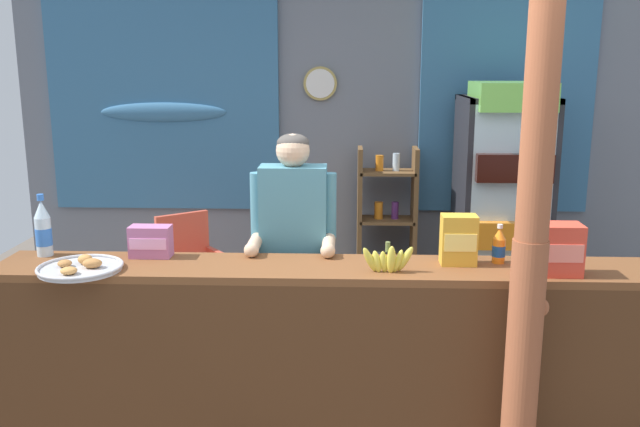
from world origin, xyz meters
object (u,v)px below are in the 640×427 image
object	(u,v)px
stall_counter	(331,342)
snack_box_choco_powder	(459,240)
banana_bunch	(388,260)
soda_bottle_orange_soda	(499,247)
shopkeeper	(293,237)
drink_fridge	(503,192)
snack_box_wafer	(151,241)
snack_box_crackers	(558,249)
plastic_lawn_chair	(191,264)
timber_post	(530,251)
pastry_tray	(80,267)
soda_bottle_water	(43,230)
bottle_shelf_rack	(386,225)

from	to	relation	value
stall_counter	snack_box_choco_powder	world-z (taller)	snack_box_choco_powder
banana_bunch	soda_bottle_orange_soda	bearing A→B (deg)	17.59
shopkeeper	snack_box_choco_powder	xyz separation A→B (m)	(0.88, -0.35, 0.09)
drink_fridge	snack_box_wafer	bearing A→B (deg)	-143.51
snack_box_wafer	snack_box_crackers	xyz separation A→B (m)	(2.08, -0.22, 0.04)
drink_fridge	plastic_lawn_chair	xyz separation A→B (m)	(-2.35, -0.28, -0.51)
timber_post	snack_box_crackers	world-z (taller)	timber_post
timber_post	drink_fridge	bearing A→B (deg)	80.59
snack_box_wafer	snack_box_choco_powder	xyz separation A→B (m)	(1.62, -0.07, 0.04)
plastic_lawn_chair	snack_box_choco_powder	xyz separation A→B (m)	(1.74, -1.44, 0.59)
stall_counter	drink_fridge	xyz separation A→B (m)	(1.25, 1.88, 0.43)
drink_fridge	snack_box_choco_powder	xyz separation A→B (m)	(-0.60, -1.72, 0.07)
pastry_tray	banana_bunch	world-z (taller)	banana_bunch
soda_bottle_water	timber_post	bearing A→B (deg)	-11.92
timber_post	pastry_tray	world-z (taller)	timber_post
drink_fridge	shopkeeper	world-z (taller)	drink_fridge
timber_post	snack_box_choco_powder	xyz separation A→B (m)	(-0.25, 0.44, -0.07)
plastic_lawn_chair	timber_post	bearing A→B (deg)	-43.52
snack_box_choco_powder	pastry_tray	size ratio (longest dim) A/B	0.61
stall_counter	soda_bottle_orange_soda	size ratio (longest dim) A/B	16.96
snack_box_wafer	snack_box_choco_powder	size ratio (longest dim) A/B	0.84
soda_bottle_orange_soda	snack_box_choco_powder	world-z (taller)	snack_box_choco_powder
drink_fridge	snack_box_wafer	xyz separation A→B (m)	(-2.23, -1.65, 0.03)
snack_box_wafer	snack_box_crackers	distance (m)	2.10
snack_box_crackers	banana_bunch	xyz separation A→B (m)	(-0.83, 0.00, -0.07)
stall_counter	snack_box_choco_powder	distance (m)	0.84
stall_counter	shopkeeper	size ratio (longest dim) A/B	2.20
drink_fridge	shopkeeper	size ratio (longest dim) A/B	1.16
bottle_shelf_rack	plastic_lawn_chair	bearing A→B (deg)	-159.93
soda_bottle_orange_soda	snack_box_choco_powder	distance (m)	0.22
drink_fridge	snack_box_choco_powder	distance (m)	1.82
shopkeeper	snack_box_wafer	world-z (taller)	shopkeeper
shopkeeper	soda_bottle_water	size ratio (longest dim) A/B	4.70
timber_post	banana_bunch	world-z (taller)	timber_post
shopkeeper	soda_bottle_orange_soda	world-z (taller)	shopkeeper
timber_post	plastic_lawn_chair	distance (m)	2.82
drink_fridge	banana_bunch	bearing A→B (deg)	-117.45
drink_fridge	plastic_lawn_chair	bearing A→B (deg)	-173.25
shopkeeper	snack_box_choco_powder	distance (m)	0.95
stall_counter	shopkeeper	xyz separation A→B (m)	(-0.23, 0.51, 0.42)
plastic_lawn_chair	shopkeeper	world-z (taller)	shopkeeper
bottle_shelf_rack	pastry_tray	bearing A→B (deg)	-127.22
timber_post	drink_fridge	xyz separation A→B (m)	(0.36, 2.16, -0.14)
shopkeeper	soda_bottle_orange_soda	bearing A→B (deg)	-16.31
snack_box_crackers	pastry_tray	distance (m)	2.37
banana_bunch	stall_counter	bearing A→B (deg)	-178.49
snack_box_choco_powder	snack_box_crackers	world-z (taller)	snack_box_choco_powder
plastic_lawn_chair	soda_bottle_orange_soda	bearing A→B (deg)	-35.76
stall_counter	pastry_tray	bearing A→B (deg)	-178.39
shopkeeper	soda_bottle_water	world-z (taller)	shopkeeper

